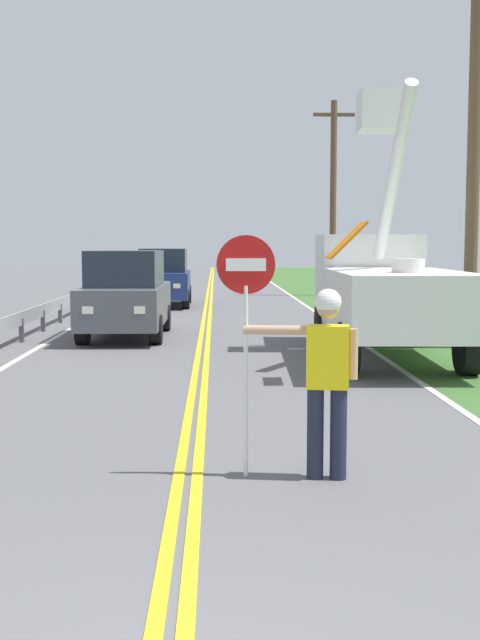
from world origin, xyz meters
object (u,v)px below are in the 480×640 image
object	(u,v)px
stop_sign_paddle	(246,301)
utility_pole_mid	(333,195)
oncoming_suv_nearest	(126,294)
utility_pole_near	(474,149)
flagger_worker	(326,371)
utility_bucket_truck	(383,286)
oncoming_suv_second	(164,277)

from	to	relation	value
stop_sign_paddle	utility_pole_mid	distance (m)	27.88
oncoming_suv_nearest	utility_pole_mid	world-z (taller)	utility_pole_mid
utility_pole_near	utility_pole_mid	distance (m)	17.90
oncoming_suv_nearest	utility_pole_near	bearing A→B (deg)	-16.44
flagger_worker	utility_pole_mid	xyz separation A→B (m)	(4.11, 27.42, 3.37)
stop_sign_paddle	oncoming_suv_nearest	size ratio (longest dim) A/B	0.50
utility_pole_near	utility_pole_mid	bearing A→B (deg)	91.09
utility_bucket_truck	utility_pole_mid	distance (m)	19.20
stop_sign_paddle	utility_pole_near	size ratio (longest dim) A/B	0.29
utility_bucket_truck	utility_pole_near	world-z (taller)	utility_pole_near
flagger_worker	utility_pole_near	bearing A→B (deg)	64.94
utility_bucket_truck	oncoming_suv_second	xyz separation A→B (m)	(-5.28, 13.18, -0.35)
stop_sign_paddle	oncoming_suv_nearest	distance (m)	11.95
oncoming_suv_second	utility_bucket_truck	bearing A→B (deg)	-68.18
flagger_worker	oncoming_suv_second	bearing A→B (deg)	97.70
flagger_worker	utility_pole_mid	bearing A→B (deg)	81.47
stop_sign_paddle	utility_bucket_truck	bearing A→B (deg)	69.80
stop_sign_paddle	utility_pole_mid	size ratio (longest dim) A/B	0.28
stop_sign_paddle	utility_pole_near	bearing A→B (deg)	61.03
flagger_worker	utility_pole_near	xyz separation A→B (m)	(4.45, 9.52, 3.22)
flagger_worker	oncoming_suv_second	xyz separation A→B (m)	(-2.93, 21.72, 0.01)
oncoming_suv_second	flagger_worker	bearing A→B (deg)	-82.30
stop_sign_paddle	utility_pole_near	world-z (taller)	utility_pole_near
oncoming_suv_second	utility_pole_near	world-z (taller)	utility_pole_near
oncoming_suv_second	utility_pole_near	bearing A→B (deg)	-58.79
flagger_worker	utility_pole_mid	world-z (taller)	utility_pole_mid
utility_bucket_truck	oncoming_suv_second	distance (m)	14.20
stop_sign_paddle	oncoming_suv_nearest	world-z (taller)	stop_sign_paddle
oncoming_suv_second	stop_sign_paddle	bearing A→B (deg)	-84.26
utility_pole_near	oncoming_suv_second	bearing A→B (deg)	121.21
oncoming_suv_second	utility_pole_mid	distance (m)	9.67
oncoming_suv_nearest	oncoming_suv_second	distance (m)	9.93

